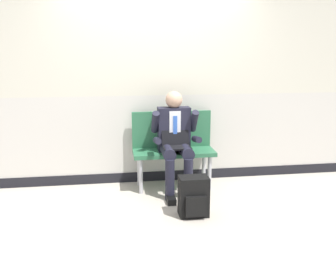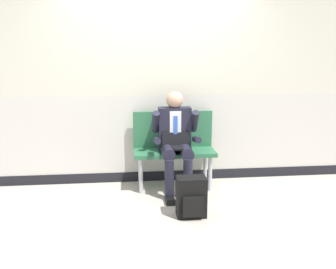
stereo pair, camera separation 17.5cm
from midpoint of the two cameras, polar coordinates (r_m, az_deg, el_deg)
ground_plane at (r=4.74m, az=-0.18°, el=-8.93°), size 18.00×18.00×0.00m
station_wall at (r=4.97m, az=-0.85°, el=7.69°), size 6.79×0.14×2.64m
bench_with_person at (r=4.86m, az=1.89°, el=-1.47°), size 1.03×0.42×0.97m
person_seated at (r=4.64m, az=2.25°, el=-0.77°), size 0.57×0.70×1.25m
backpack at (r=4.09m, az=4.77°, el=-9.39°), size 0.31×0.24×0.43m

